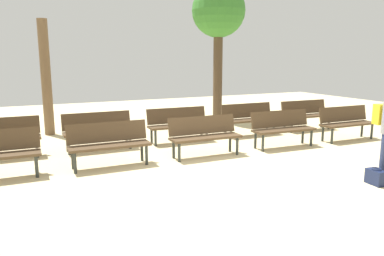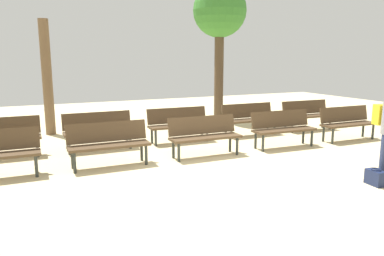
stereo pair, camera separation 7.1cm
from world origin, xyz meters
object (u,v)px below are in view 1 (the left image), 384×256
at_px(bench_r0_c1, 109,141).
at_px(handbag, 376,177).
at_px(bench_r0_c3, 282,126).
at_px(bench_r0_c4, 346,121).
at_px(bench_r1_c4, 306,113).
at_px(bench_r0_c2, 204,134).
at_px(bench_r1_c2, 178,123).
at_px(tree_0, 218,14).
at_px(bench_r1_c1, 98,129).
at_px(tree_1, 46,78).
at_px(bench_r1_c3, 249,117).
at_px(bench_r1_c0, 0,136).

height_order(bench_r0_c1, handbag, bench_r0_c1).
relative_size(bench_r0_c1, bench_r0_c3, 0.99).
height_order(bench_r0_c4, bench_r1_c4, same).
bearing_deg(bench_r0_c2, bench_r1_c2, 90.06).
relative_size(bench_r0_c2, tree_0, 0.35).
height_order(bench_r1_c1, tree_0, tree_0).
height_order(tree_0, tree_1, tree_0).
height_order(bench_r1_c1, bench_r1_c3, same).
height_order(bench_r0_c2, bench_r0_c3, same).
bearing_deg(bench_r0_c3, bench_r1_c2, 145.57).
distance_m(bench_r1_c2, bench_r1_c4, 4.11).
bearing_deg(bench_r1_c3, tree_0, 79.47).
bearing_deg(bench_r1_c0, bench_r0_c3, -14.76).
xyz_separation_m(bench_r0_c1, bench_r0_c4, (6.21, -0.27, 0.00)).
xyz_separation_m(bench_r1_c0, tree_0, (6.76, 2.58, 3.10)).
relative_size(bench_r1_c3, tree_1, 0.51).
relative_size(bench_r0_c4, bench_r1_c2, 1.00).
bearing_deg(handbag, bench_r1_c1, 129.93).
height_order(bench_r0_c2, bench_r1_c4, same).
xyz_separation_m(tree_1, handbag, (4.69, -6.86, -1.45)).
relative_size(bench_r0_c3, tree_1, 0.51).
height_order(bench_r1_c4, tree_0, tree_0).
bearing_deg(tree_1, bench_r1_c4, -19.93).
bearing_deg(bench_r1_c0, bench_r1_c4, -1.22).
bearing_deg(bench_r0_c3, bench_r1_c1, 160.95).
height_order(bench_r0_c2, bench_r1_c3, same).
bearing_deg(bench_r1_c4, bench_r0_c4, -88.24).
bearing_deg(bench_r0_c1, bench_r1_c4, 12.12).
xyz_separation_m(bench_r0_c4, bench_r1_c1, (-6.13, 1.73, 0.00)).
height_order(bench_r1_c4, tree_1, tree_1).
xyz_separation_m(bench_r1_c0, bench_r1_c1, (2.05, -0.10, 0.00)).
distance_m(bench_r0_c1, bench_r1_c0, 2.52).
xyz_separation_m(bench_r0_c1, bench_r0_c2, (2.08, -0.13, 0.00)).
bearing_deg(bench_r1_c0, bench_r1_c2, -1.33).
bearing_deg(bench_r0_c1, bench_r0_c4, -1.71).
xyz_separation_m(bench_r0_c3, bench_r0_c4, (2.03, -0.09, 0.00)).
height_order(bench_r1_c1, bench_r1_c2, same).
bearing_deg(tree_1, bench_r1_c0, -117.27).
relative_size(bench_r0_c1, handbag, 4.79).
height_order(bench_r1_c3, tree_1, tree_1).
height_order(bench_r1_c3, bench_r1_c4, same).
distance_m(tree_1, handbag, 8.44).
distance_m(bench_r0_c2, tree_0, 5.93).
distance_m(bench_r0_c1, handbag, 4.95).
distance_m(bench_r1_c2, handbag, 4.81).
distance_m(bench_r0_c4, tree_0, 5.57).
distance_m(bench_r0_c4, bench_r1_c0, 8.39).
bearing_deg(bench_r1_c2, bench_r1_c4, -0.49).
xyz_separation_m(bench_r0_c1, bench_r1_c1, (0.08, 1.47, 0.00)).
relative_size(bench_r0_c3, handbag, 4.84).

